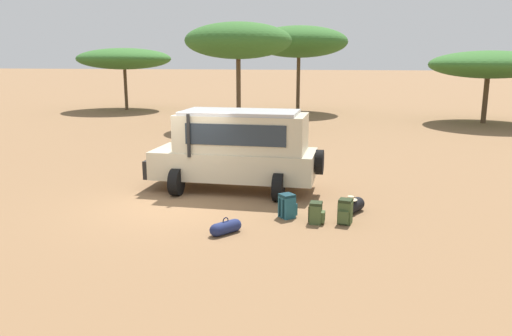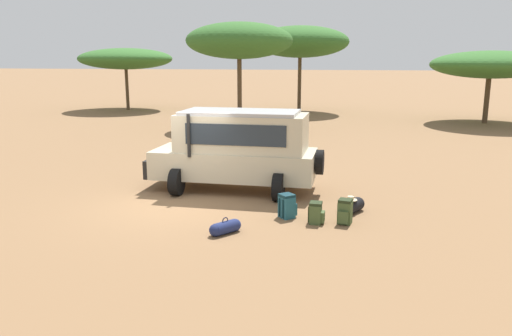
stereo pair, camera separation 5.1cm
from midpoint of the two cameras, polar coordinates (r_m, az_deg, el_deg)
ground_plane at (r=14.01m, az=-8.91°, el=-4.15°), size 320.00×320.00×0.00m
safari_vehicle at (r=15.12m, az=-2.00°, el=2.26°), size 5.36×2.75×2.44m
backpack_beside_front_wheel at (r=12.33m, az=7.00°, el=-5.13°), size 0.41×0.35×0.54m
backpack_cluster_center at (r=12.41m, az=10.24°, el=-4.95°), size 0.37×0.45×0.61m
backpack_near_rear_wheel at (r=12.69m, az=3.69°, el=-4.37°), size 0.50×0.50×0.62m
duffel_bag_low_black_case at (r=13.33m, az=11.05°, el=-4.26°), size 0.64×0.87×0.46m
duffel_bag_soft_canvas at (r=11.60m, az=-3.40°, el=-6.80°), size 0.64×0.74×0.40m
acacia_tree_far_left at (r=40.52m, az=-14.66°, el=11.98°), size 7.21×6.71×4.71m
acacia_tree_left_mid at (r=28.95m, az=-1.88°, el=14.33°), size 6.05×5.60×5.95m
acacia_tree_centre_back at (r=37.74m, az=5.11°, el=14.17°), size 7.11×7.03×6.27m
acacia_tree_right_mid at (r=33.95m, az=25.23°, el=10.64°), size 7.02×7.44×4.41m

